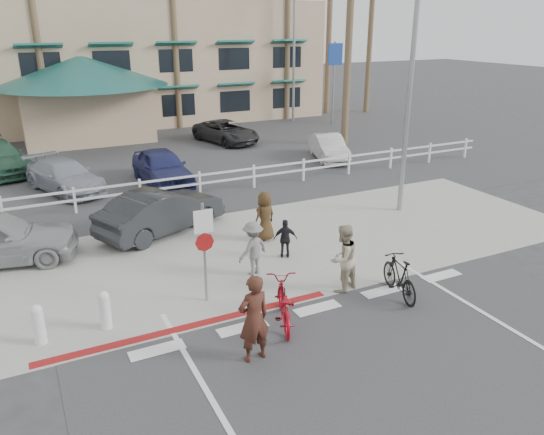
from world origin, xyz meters
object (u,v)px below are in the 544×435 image
sign_post (204,248)px  bike_red (283,304)px  bike_black (399,277)px  car_white_sedan (161,211)px

sign_post → bike_red: (1.23, -1.83, -0.92)m
bike_red → bike_black: 3.27m
sign_post → car_white_sedan: bearing=87.0°
bike_black → car_white_sedan: car_white_sedan is taller
sign_post → car_white_sedan: sign_post is taller
car_white_sedan → bike_black: bearing=-173.5°
bike_black → car_white_sedan: size_ratio=0.40×
sign_post → bike_black: bearing=-23.4°
bike_red → bike_black: bearing=-161.0°
sign_post → bike_black: size_ratio=1.61×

